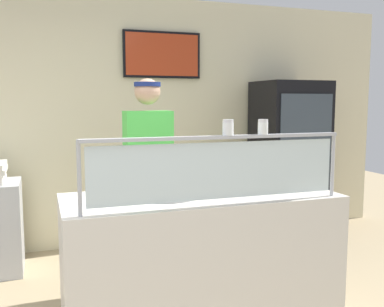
% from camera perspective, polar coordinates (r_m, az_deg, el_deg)
% --- Properties ---
extents(ground_plane, '(12.00, 12.00, 0.00)m').
position_cam_1_polar(ground_plane, '(3.83, -2.30, -17.48)').
color(ground_plane, tan).
rests_on(ground_plane, ground).
extents(shop_rear_unit, '(6.23, 0.13, 2.70)m').
position_cam_1_polar(shop_rear_unit, '(4.91, -7.23, 4.22)').
color(shop_rear_unit, beige).
rests_on(shop_rear_unit, ground).
extents(serving_counter, '(1.83, 0.74, 0.95)m').
position_cam_1_polar(serving_counter, '(3.10, 1.13, -14.01)').
color(serving_counter, silver).
rests_on(serving_counter, ground).
extents(sneeze_guard, '(1.66, 0.06, 0.42)m').
position_cam_1_polar(sneeze_guard, '(2.63, 3.50, -0.98)').
color(sneeze_guard, '#B2B5BC').
rests_on(sneeze_guard, serving_counter).
extents(pizza_tray, '(0.49, 0.49, 0.04)m').
position_cam_1_polar(pizza_tray, '(2.94, -3.59, -5.18)').
color(pizza_tray, '#9EA0A8').
rests_on(pizza_tray, serving_counter).
extents(pizza_server, '(0.13, 0.29, 0.01)m').
position_cam_1_polar(pizza_server, '(2.92, -3.13, -4.82)').
color(pizza_server, '#ADAFB7').
rests_on(pizza_server, pizza_tray).
extents(parmesan_shaker, '(0.07, 0.07, 0.10)m').
position_cam_1_polar(parmesan_shaker, '(2.64, 4.71, 3.27)').
color(parmesan_shaker, white).
rests_on(parmesan_shaker, sneeze_guard).
extents(pepper_flake_shaker, '(0.06, 0.06, 0.09)m').
position_cam_1_polar(pepper_flake_shaker, '(2.74, 9.21, 3.32)').
color(pepper_flake_shaker, white).
rests_on(pepper_flake_shaker, sneeze_guard).
extents(worker_figure, '(0.41, 0.50, 1.76)m').
position_cam_1_polar(worker_figure, '(3.62, -5.61, -2.32)').
color(worker_figure, '#23232D').
rests_on(worker_figure, ground).
extents(drink_fridge, '(0.73, 0.68, 1.80)m').
position_cam_1_polar(drink_fridge, '(5.16, 12.48, -0.89)').
color(drink_fridge, black).
rests_on(drink_fridge, ground).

